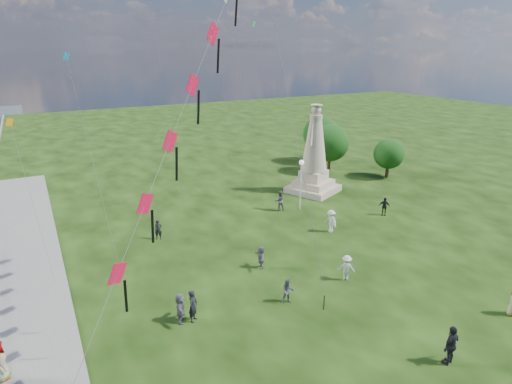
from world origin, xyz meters
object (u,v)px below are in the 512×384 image
person_1 (288,291)px  person_10 (0,362)px  statue (314,160)px  person_5 (180,308)px  person_6 (158,230)px  person_8 (331,221)px  person_2 (346,268)px  person_11 (261,257)px  person_0 (193,306)px  lamppost (301,174)px  person_7 (280,201)px  person_3 (451,345)px  person_9 (384,206)px

person_1 → person_10: person_10 is taller
statue → person_5: 23.13m
person_6 → person_10: person_10 is taller
person_8 → person_10: (-21.88, -5.88, 0.05)m
person_2 → person_5: person_5 is taller
person_11 → person_2: bearing=58.3°
person_6 → person_8: (12.04, -4.93, 0.13)m
person_0 → person_11: 6.64m
statue → person_10: 30.05m
lamppost → person_10: 24.95m
person_1 → person_11: person_11 is taller
person_1 → person_7: person_7 is taller
person_8 → person_11: (-7.45, -2.44, -0.14)m
person_3 → person_5: size_ratio=1.18×
lamppost → person_8: lamppost is taller
person_8 → person_9: bearing=89.9°
person_3 → person_7: (3.06, 19.85, -0.08)m
person_8 → person_11: 7.84m
person_1 → person_3: size_ratio=0.75×
person_2 → person_3: (-0.62, -7.94, 0.16)m
person_5 → person_11: person_5 is taller
person_2 → person_7: person_7 is taller
person_1 → person_3: (3.85, -7.50, 0.24)m
lamppost → person_7: lamppost is taller
person_3 → person_5: (-9.66, 8.61, -0.15)m
person_1 → person_11: (0.58, 4.18, 0.03)m
person_8 → person_9: size_ratio=1.13×
person_2 → person_11: (-3.89, 3.74, -0.06)m
person_7 → person_10: person_10 is taller
person_11 → person_8: bearing=120.3°
person_0 → person_7: bearing=-3.2°
person_5 → person_1: bearing=-83.1°
statue → person_8: bearing=-141.5°
statue → person_8: statue is taller
person_9 → person_8: bearing=-129.7°
person_3 → person_9: (10.26, 14.75, -0.18)m
person_9 → person_2: bearing=-100.4°
person_6 → person_8: person_8 is taller
person_0 → person_8: bearing=-23.2°
person_3 → person_8: person_3 is taller
person_3 → person_2: bearing=-105.3°
person_3 → lamppost: bearing=-114.6°
person_3 → person_8: bearing=-117.4°
person_2 → lamppost: bearing=-70.8°
person_1 → person_5: bearing=-169.7°
person_0 → person_3: size_ratio=0.91×
person_2 → person_5: 10.30m
person_0 → person_3: person_3 is taller
person_1 → person_5: (-5.81, 1.11, 0.10)m
person_2 → person_11: 5.40m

